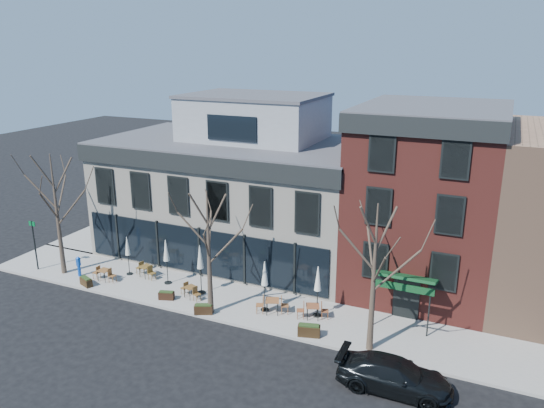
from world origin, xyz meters
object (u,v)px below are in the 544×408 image
at_px(cafe_set_0, 104,274).
at_px(umbrella_0, 127,248).
at_px(call_box, 79,266).
at_px(parked_sedan, 394,375).

relative_size(cafe_set_0, umbrella_0, 0.65).
xyz_separation_m(call_box, cafe_set_0, (1.95, 0.12, -0.26)).
distance_m(parked_sedan, umbrella_0, 18.81).
bearing_deg(cafe_set_0, umbrella_0, 59.19).
bearing_deg(call_box, parked_sedan, -8.90).
xyz_separation_m(call_box, umbrella_0, (2.78, 1.52, 1.11)).
height_order(call_box, cafe_set_0, call_box).
relative_size(call_box, cafe_set_0, 0.80).
distance_m(parked_sedan, cafe_set_0, 19.28).
height_order(cafe_set_0, umbrella_0, umbrella_0).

